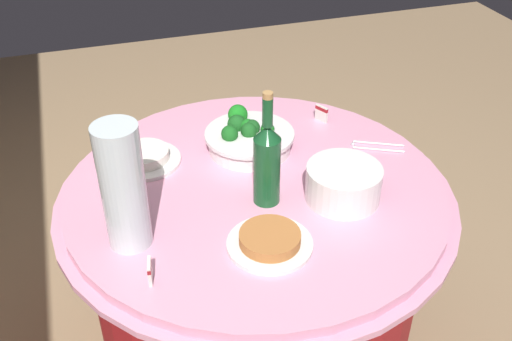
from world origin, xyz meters
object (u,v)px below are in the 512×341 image
at_px(broccoli_bowl, 248,138).
at_px(food_plate_peanuts, 270,241).
at_px(wine_bottle, 267,162).
at_px(label_placard_mid, 150,270).
at_px(food_plate_rice, 145,157).
at_px(serving_tongs, 376,146).
at_px(label_placard_front, 321,113).
at_px(decorative_fruit_vase, 124,195).
at_px(plate_stack, 343,183).

xyz_separation_m(broccoli_bowl, food_plate_peanuts, (-0.46, 0.08, -0.02)).
bearing_deg(wine_bottle, label_placard_mid, 120.43).
distance_m(wine_bottle, food_plate_rice, 0.43).
bearing_deg(broccoli_bowl, serving_tongs, -106.70).
relative_size(wine_bottle, food_plate_peanuts, 1.53).
bearing_deg(label_placard_front, decorative_fruit_vase, 121.18).
height_order(decorative_fruit_vase, label_placard_mid, decorative_fruit_vase).
relative_size(plate_stack, label_placard_front, 3.82).
bearing_deg(serving_tongs, label_placard_front, 25.26).
relative_size(broccoli_bowl, label_placard_mid, 5.09).
height_order(decorative_fruit_vase, serving_tongs, decorative_fruit_vase).
height_order(food_plate_peanuts, label_placard_front, label_placard_front).
bearing_deg(broccoli_bowl, food_plate_peanuts, 169.67).
relative_size(food_plate_peanuts, label_placard_front, 4.00).
relative_size(plate_stack, decorative_fruit_vase, 0.62).
xyz_separation_m(decorative_fruit_vase, serving_tongs, (0.21, -0.80, -0.14)).
bearing_deg(label_placard_mid, food_plate_rice, -7.37).
relative_size(serving_tongs, label_placard_mid, 2.95).
height_order(decorative_fruit_vase, food_plate_rice, decorative_fruit_vase).
xyz_separation_m(broccoli_bowl, food_plate_rice, (0.02, 0.32, -0.02)).
distance_m(wine_bottle, food_plate_peanuts, 0.22).
bearing_deg(label_placard_front, broccoli_bowl, 108.20).
xyz_separation_m(plate_stack, food_plate_rice, (0.35, 0.50, -0.03)).
bearing_deg(plate_stack, food_plate_peanuts, 116.63).
distance_m(plate_stack, label_placard_front, 0.44).
height_order(decorative_fruit_vase, label_placard_front, decorative_fruit_vase).
distance_m(food_plate_rice, label_placard_mid, 0.51).
bearing_deg(plate_stack, label_placard_front, -15.03).
relative_size(food_plate_rice, label_placard_front, 4.00).
bearing_deg(serving_tongs, food_plate_peanuts, 125.75).
height_order(broccoli_bowl, food_plate_peanuts, broccoli_bowl).
height_order(broccoli_bowl, label_placard_mid, broccoli_bowl).
xyz_separation_m(serving_tongs, food_plate_peanuts, (-0.34, 0.47, 0.01)).
distance_m(wine_bottle, decorative_fruit_vase, 0.39).
xyz_separation_m(broccoli_bowl, label_placard_mid, (-0.48, 0.39, -0.01)).
bearing_deg(label_placard_mid, broccoli_bowl, -38.85).
relative_size(plate_stack, label_placard_mid, 3.82).
bearing_deg(serving_tongs, decorative_fruit_vase, 104.93).
relative_size(plate_stack, wine_bottle, 0.62).
distance_m(food_plate_peanuts, food_plate_rice, 0.54).
xyz_separation_m(wine_bottle, decorative_fruit_vase, (-0.06, 0.38, 0.02)).
xyz_separation_m(broccoli_bowl, serving_tongs, (-0.12, -0.39, -0.04)).
bearing_deg(wine_bottle, broccoli_bowl, -6.36).
height_order(serving_tongs, food_plate_peanuts, food_plate_peanuts).
height_order(food_plate_peanuts, label_placard_mid, label_placard_mid).
xyz_separation_m(decorative_fruit_vase, food_plate_rice, (0.35, -0.09, -0.13)).
xyz_separation_m(broccoli_bowl, plate_stack, (-0.33, -0.18, 0.01)).
relative_size(food_plate_peanuts, food_plate_rice, 1.00).
height_order(wine_bottle, serving_tongs, wine_bottle).
distance_m(broccoli_bowl, wine_bottle, 0.29).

